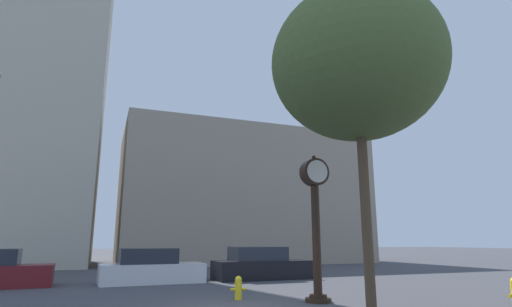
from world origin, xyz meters
TOP-DOWN VIEW (x-y plane):
  - building_tall_tower at (-9.21, 24.00)m, footprint 10.18×12.00m
  - building_storefront_row at (8.09, 24.00)m, footprint 20.77×12.00m
  - street_clock at (2.65, 0.41)m, footprint 0.86×0.78m
  - car_white at (-1.36, 7.83)m, footprint 4.44×1.99m
  - car_black at (3.79, 7.90)m, footprint 4.64×1.98m
  - fire_hydrant_near at (0.60, 1.75)m, footprint 0.51×0.22m
  - bare_tree at (2.29, -2.63)m, footprint 4.39×4.39m

SIDE VIEW (x-z plane):
  - fire_hydrant_near at x=0.60m, z-range 0.01..0.71m
  - car_white at x=-1.36m, z-range -0.12..1.35m
  - car_black at x=3.79m, z-range -0.12..1.39m
  - street_clock at x=2.65m, z-range 0.36..4.81m
  - building_storefront_row at x=8.09m, z-range 0.00..11.15m
  - bare_tree at x=2.29m, z-range 2.10..10.27m
  - building_tall_tower at x=-9.21m, z-range 0.00..38.73m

